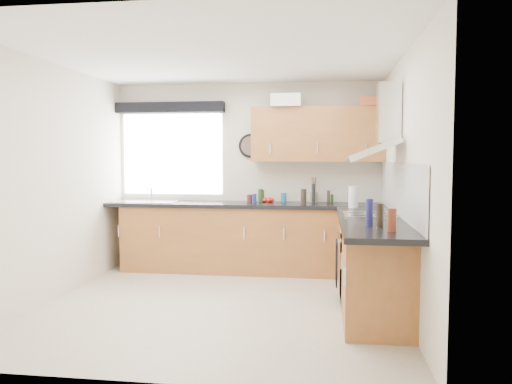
# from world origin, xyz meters

# --- Properties ---
(ground_plane) EXTENTS (3.60, 3.60, 0.00)m
(ground_plane) POSITION_xyz_m (0.00, 0.00, 0.00)
(ground_plane) COLOR beige
(ceiling) EXTENTS (3.60, 3.60, 0.02)m
(ceiling) POSITION_xyz_m (0.00, 0.00, 2.50)
(ceiling) COLOR white
(ceiling) RESTS_ON wall_back
(wall_back) EXTENTS (3.60, 0.02, 2.50)m
(wall_back) POSITION_xyz_m (0.00, 1.80, 1.25)
(wall_back) COLOR silver
(wall_back) RESTS_ON ground_plane
(wall_front) EXTENTS (3.60, 0.02, 2.50)m
(wall_front) POSITION_xyz_m (0.00, -1.80, 1.25)
(wall_front) COLOR silver
(wall_front) RESTS_ON ground_plane
(wall_left) EXTENTS (0.02, 3.60, 2.50)m
(wall_left) POSITION_xyz_m (-1.80, 0.00, 1.25)
(wall_left) COLOR silver
(wall_left) RESTS_ON ground_plane
(wall_right) EXTENTS (0.02, 3.60, 2.50)m
(wall_right) POSITION_xyz_m (1.80, 0.00, 1.25)
(wall_right) COLOR silver
(wall_right) RESTS_ON ground_plane
(window) EXTENTS (1.40, 0.02, 1.10)m
(window) POSITION_xyz_m (-1.05, 1.79, 1.55)
(window) COLOR white
(window) RESTS_ON wall_back
(window_blind) EXTENTS (1.50, 0.18, 0.14)m
(window_blind) POSITION_xyz_m (-1.05, 1.70, 2.18)
(window_blind) COLOR black
(window_blind) RESTS_ON wall_back
(splashback) EXTENTS (0.01, 3.00, 0.54)m
(splashback) POSITION_xyz_m (1.79, 0.30, 1.18)
(splashback) COLOR white
(splashback) RESTS_ON wall_right
(base_cab_back) EXTENTS (3.00, 0.58, 0.86)m
(base_cab_back) POSITION_xyz_m (-0.10, 1.51, 0.43)
(base_cab_back) COLOR brown
(base_cab_back) RESTS_ON ground_plane
(base_cab_corner) EXTENTS (0.60, 0.60, 0.86)m
(base_cab_corner) POSITION_xyz_m (1.50, 1.50, 0.43)
(base_cab_corner) COLOR brown
(base_cab_corner) RESTS_ON ground_plane
(base_cab_right) EXTENTS (0.58, 2.10, 0.86)m
(base_cab_right) POSITION_xyz_m (1.51, 0.15, 0.43)
(base_cab_right) COLOR brown
(base_cab_right) RESTS_ON ground_plane
(worktop_back) EXTENTS (3.60, 0.62, 0.05)m
(worktop_back) POSITION_xyz_m (0.00, 1.50, 0.89)
(worktop_back) COLOR black
(worktop_back) RESTS_ON base_cab_back
(worktop_right) EXTENTS (0.62, 2.42, 0.05)m
(worktop_right) POSITION_xyz_m (1.50, 0.00, 0.89)
(worktop_right) COLOR black
(worktop_right) RESTS_ON base_cab_right
(sink) EXTENTS (0.84, 0.46, 0.10)m
(sink) POSITION_xyz_m (-1.33, 1.50, 0.95)
(sink) COLOR silver
(sink) RESTS_ON worktop_back
(oven) EXTENTS (0.56, 0.58, 0.85)m
(oven) POSITION_xyz_m (1.50, 0.30, 0.42)
(oven) COLOR black
(oven) RESTS_ON ground_plane
(hob_plate) EXTENTS (0.52, 0.52, 0.01)m
(hob_plate) POSITION_xyz_m (1.50, 0.30, 0.92)
(hob_plate) COLOR silver
(hob_plate) RESTS_ON worktop_right
(extractor_hood) EXTENTS (0.52, 0.78, 0.66)m
(extractor_hood) POSITION_xyz_m (1.60, 0.30, 1.77)
(extractor_hood) COLOR silver
(extractor_hood) RESTS_ON wall_right
(upper_cabinets) EXTENTS (1.70, 0.35, 0.70)m
(upper_cabinets) POSITION_xyz_m (0.95, 1.62, 1.80)
(upper_cabinets) COLOR brown
(upper_cabinets) RESTS_ON wall_back
(washing_machine) EXTENTS (0.57, 0.55, 0.82)m
(washing_machine) POSITION_xyz_m (-0.70, 1.52, 0.41)
(washing_machine) COLOR white
(washing_machine) RESTS_ON ground_plane
(wall_clock) EXTENTS (0.33, 0.04, 0.33)m
(wall_clock) POSITION_xyz_m (0.05, 1.76, 1.66)
(wall_clock) COLOR black
(wall_clock) RESTS_ON wall_back
(casserole) EXTENTS (0.38, 0.28, 0.16)m
(casserole) POSITION_xyz_m (0.55, 1.52, 2.23)
(casserole) COLOR white
(casserole) RESTS_ON upper_cabinets
(storage_box) EXTENTS (0.28, 0.25, 0.11)m
(storage_box) POSITION_xyz_m (1.60, 1.52, 2.20)
(storage_box) COLOR #B1492C
(storage_box) RESTS_ON upper_cabinets
(utensil_pot) EXTENTS (0.10, 0.10, 0.14)m
(utensil_pot) POSITION_xyz_m (0.90, 1.70, 0.98)
(utensil_pot) COLOR gray
(utensil_pot) RESTS_ON worktop_back
(kitchen_roll) EXTENTS (0.14, 0.14, 0.25)m
(kitchen_roll) POSITION_xyz_m (1.38, 1.05, 1.04)
(kitchen_roll) COLOR white
(kitchen_roll) RESTS_ON worktop_right
(tomato_cluster) EXTENTS (0.14, 0.14, 0.06)m
(tomato_cluster) POSITION_xyz_m (0.31, 1.61, 0.94)
(tomato_cluster) COLOR red
(tomato_cluster) RESTS_ON worktop_back
(jar_0) EXTENTS (0.04, 0.04, 0.16)m
(jar_0) POSITION_xyz_m (1.10, 1.66, 0.99)
(jar_0) COLOR #342C1D
(jar_0) RESTS_ON worktop_back
(jar_1) EXTENTS (0.07, 0.07, 0.12)m
(jar_1) POSITION_xyz_m (0.51, 1.68, 0.97)
(jar_1) COLOR #1C5E88
(jar_1) RESTS_ON worktop_back
(jar_2) EXTENTS (0.08, 0.08, 0.10)m
(jar_2) POSITION_xyz_m (0.06, 1.58, 0.96)
(jar_2) COLOR #46191D
(jar_2) RESTS_ON worktop_back
(jar_3) EXTENTS (0.06, 0.06, 0.17)m
(jar_3) POSITION_xyz_m (0.20, 1.67, 1.00)
(jar_3) COLOR #1B4D23
(jar_3) RESTS_ON worktop_back
(jar_4) EXTENTS (0.05, 0.05, 0.12)m
(jar_4) POSITION_xyz_m (0.14, 1.49, 0.97)
(jar_4) COLOR navy
(jar_4) RESTS_ON worktop_back
(jar_5) EXTENTS (0.05, 0.05, 0.25)m
(jar_5) POSITION_xyz_m (0.90, 1.61, 1.03)
(jar_5) COLOR black
(jar_5) RESTS_ON worktop_back
(jar_6) EXTENTS (0.07, 0.07, 0.20)m
(jar_6) POSITION_xyz_m (0.78, 1.36, 1.01)
(jar_6) COLOR black
(jar_6) RESTS_ON worktop_back
(jar_7) EXTENTS (0.04, 0.04, 0.16)m
(jar_7) POSITION_xyz_m (0.23, 1.69, 0.99)
(jar_7) COLOR #57281F
(jar_7) RESTS_ON worktop_back
(jar_8) EXTENTS (0.04, 0.04, 0.11)m
(jar_8) POSITION_xyz_m (1.14, 1.66, 0.97)
(jar_8) COLOR #183713
(jar_8) RESTS_ON worktop_back
(bottle_0) EXTENTS (0.06, 0.06, 0.20)m
(bottle_0) POSITION_xyz_m (1.51, -0.61, 1.01)
(bottle_0) COLOR black
(bottle_0) RESTS_ON worktop_right
(bottle_1) EXTENTS (0.06, 0.06, 0.23)m
(bottle_1) POSITION_xyz_m (1.43, -0.49, 1.03)
(bottle_1) COLOR navy
(bottle_1) RESTS_ON worktop_right
(bottle_2) EXTENTS (0.07, 0.07, 0.18)m
(bottle_2) POSITION_xyz_m (1.58, -0.82, 1.00)
(bottle_2) COLOR maroon
(bottle_2) RESTS_ON worktop_right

